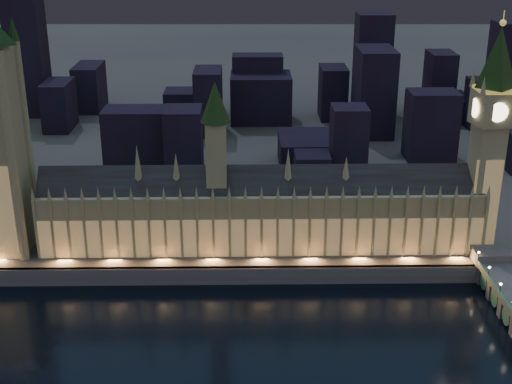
{
  "coord_description": "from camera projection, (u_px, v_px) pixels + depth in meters",
  "views": [
    {
      "loc": [
        0.51,
        -237.87,
        152.63
      ],
      "look_at": [
        5.0,
        55.0,
        38.0
      ],
      "focal_mm": 50.0,
      "sensor_mm": 36.0,
      "label": 1
    }
  ],
  "objects": [
    {
      "name": "city_backdrop",
      "position": [
        299.0,
        99.0,
        496.7
      ],
      "size": [
        483.04,
        215.63,
        89.37
      ],
      "color": "black",
      "rests_on": "north_bank"
    },
    {
      "name": "ground_plane",
      "position": [
        245.0,
        334.0,
        277.11
      ],
      "size": [
        2000.0,
        2000.0,
        0.0
      ],
      "primitive_type": "plane",
      "color": "black",
      "rests_on": "ground"
    },
    {
      "name": "elizabeth_tower",
      "position": [
        491.0,
        122.0,
        311.6
      ],
      "size": [
        18.0,
        18.0,
        107.32
      ],
      "color": "#887A5B",
      "rests_on": "north_bank"
    },
    {
      "name": "embankment_wall",
      "position": [
        245.0,
        275.0,
        313.82
      ],
      "size": [
        2000.0,
        2.5,
        8.0
      ],
      "primitive_type": "cube",
      "color": "#48454E",
      "rests_on": "ground"
    },
    {
      "name": "north_bank",
      "position": [
        245.0,
        63.0,
        759.83
      ],
      "size": [
        2000.0,
        960.0,
        8.0
      ],
      "primitive_type": "cube",
      "color": "#3C353B",
      "rests_on": "ground"
    },
    {
      "name": "palace_of_westminster",
      "position": [
        259.0,
        210.0,
        325.07
      ],
      "size": [
        202.0,
        21.58,
        78.0
      ],
      "color": "#887A5B",
      "rests_on": "north_bank"
    }
  ]
}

